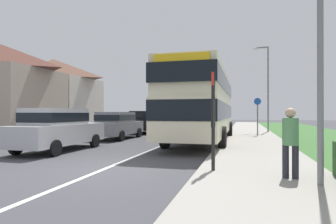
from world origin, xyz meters
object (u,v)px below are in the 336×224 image
street_lamp_mid (267,83)px  bus_stop_sign (213,114)px  parked_car_black (145,121)px  parked_car_silver (58,128)px  parked_car_blue (163,120)px  parked_car_grey (117,124)px  cycle_route_sign (258,115)px  double_decker_bus (203,102)px  pedestrian_at_stop (290,139)px

street_lamp_mid → bus_stop_sign: bearing=-98.7°
parked_car_black → street_lamp_mid: size_ratio=0.63×
parked_car_silver → parked_car_blue: (0.03, 15.84, -0.03)m
bus_stop_sign → street_lamp_mid: 16.37m
parked_car_silver → street_lamp_mid: street_lamp_mid is taller
parked_car_blue → bus_stop_sign: bus_stop_sign is taller
parked_car_black → street_lamp_mid: bearing=13.9°
parked_car_grey → cycle_route_sign: (8.23, 3.33, 0.53)m
street_lamp_mid → parked_car_silver: bearing=-124.8°
double_decker_bus → parked_car_silver: double_decker_bus is taller
parked_car_silver → bus_stop_sign: size_ratio=1.77×
cycle_route_sign → street_lamp_mid: 4.83m
parked_car_black → street_lamp_mid: street_lamp_mid is taller
cycle_route_sign → parked_car_blue: bearing=140.0°
pedestrian_at_stop → bus_stop_sign: size_ratio=0.64×
street_lamp_mid → pedestrian_at_stop: bearing=-92.5°
parked_car_silver → bus_stop_sign: (6.62, -2.97, 0.59)m
parked_car_silver → pedestrian_at_stop: bearing=-22.3°
parked_car_grey → parked_car_black: size_ratio=1.04×
parked_car_grey → bus_stop_sign: bearing=-52.5°
pedestrian_at_stop → bus_stop_sign: bearing=165.1°
double_decker_bus → bus_stop_sign: 8.19m
parked_car_silver → street_lamp_mid: 16.17m
parked_car_silver → bus_stop_sign: bus_stop_sign is taller
double_decker_bus → parked_car_black: (-5.28, 5.71, -1.21)m
double_decker_bus → street_lamp_mid: bearing=64.4°
parked_car_black → pedestrian_at_stop: (8.38, -14.23, 0.04)m
double_decker_bus → parked_car_grey: size_ratio=2.57×
pedestrian_at_stop → street_lamp_mid: street_lamp_mid is taller
parked_car_silver → pedestrian_at_stop: (8.36, -3.43, 0.02)m
parked_car_grey → bus_stop_sign: bus_stop_sign is taller
parked_car_grey → bus_stop_sign: (6.62, -8.61, 0.65)m
double_decker_bus → street_lamp_mid: size_ratio=1.69×
double_decker_bus → parked_car_black: bearing=132.8°
parked_car_silver → parked_car_grey: bearing=89.9°
parked_car_silver → parked_car_black: bearing=90.1°
parked_car_black → cycle_route_sign: size_ratio=1.68×
pedestrian_at_stop → parked_car_black: bearing=120.5°
parked_car_grey → cycle_route_sign: 8.89m
parked_car_grey → street_lamp_mid: size_ratio=0.66×
pedestrian_at_stop → street_lamp_mid: (0.72, 16.48, 2.90)m
parked_car_blue → parked_car_silver: bearing=-90.1°
parked_car_grey → street_lamp_mid: bearing=39.2°
parked_car_black → cycle_route_sign: bearing=-12.5°
parked_car_black → pedestrian_at_stop: bearing=-59.5°
parked_car_silver → street_lamp_mid: size_ratio=0.69×
double_decker_bus → parked_car_grey: double_decker_bus is taller
parked_car_black → street_lamp_mid: 9.83m
double_decker_bus → cycle_route_sign: size_ratio=4.47×
parked_car_black → pedestrian_at_stop: parked_car_black is taller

